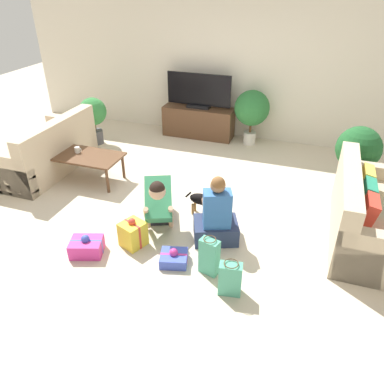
# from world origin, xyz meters

# --- Properties ---
(ground_plane) EXTENTS (16.00, 16.00, 0.00)m
(ground_plane) POSITION_xyz_m (0.00, 0.00, 0.00)
(ground_plane) COLOR beige
(wall_back) EXTENTS (8.40, 0.06, 2.60)m
(wall_back) POSITION_xyz_m (0.00, 2.63, 1.30)
(wall_back) COLOR beige
(wall_back) RESTS_ON ground_plane
(sofa_left) EXTENTS (0.90, 1.76, 0.87)m
(sofa_left) POSITION_xyz_m (-2.40, 0.13, 0.31)
(sofa_left) COLOR #C6B293
(sofa_left) RESTS_ON ground_plane
(sofa_right) EXTENTS (0.90, 1.76, 0.87)m
(sofa_right) POSITION_xyz_m (2.40, -0.13, 0.31)
(sofa_right) COLOR #C6B293
(sofa_right) RESTS_ON ground_plane
(coffee_table) EXTENTS (1.06, 0.60, 0.42)m
(coffee_table) POSITION_xyz_m (-1.57, 0.06, 0.38)
(coffee_table) COLOR brown
(coffee_table) RESTS_ON ground_plane
(tv_console) EXTENTS (1.36, 0.44, 0.57)m
(tv_console) POSITION_xyz_m (-0.54, 2.34, 0.29)
(tv_console) COLOR brown
(tv_console) RESTS_ON ground_plane
(tv) EXTENTS (1.23, 0.20, 0.64)m
(tv) POSITION_xyz_m (-0.54, 2.34, 0.86)
(tv) COLOR black
(tv) RESTS_ON tv_console
(potted_plant_back_right) EXTENTS (0.64, 0.64, 1.01)m
(potted_plant_back_right) POSITION_xyz_m (0.49, 2.29, 0.66)
(potted_plant_back_right) COLOR beige
(potted_plant_back_right) RESTS_ON ground_plane
(potted_plant_corner_right) EXTENTS (0.63, 0.63, 0.97)m
(potted_plant_corner_right) POSITION_xyz_m (2.25, 1.10, 0.63)
(potted_plant_corner_right) COLOR beige
(potted_plant_corner_right) RESTS_ON ground_plane
(potted_plant_corner_left) EXTENTS (0.50, 0.50, 0.87)m
(potted_plant_corner_left) POSITION_xyz_m (-2.25, 1.36, 0.56)
(potted_plant_corner_left) COLOR #4C4C51
(potted_plant_corner_left) RESTS_ON ground_plane
(person_kneeling) EXTENTS (0.59, 0.85, 0.80)m
(person_kneeling) POSITION_xyz_m (-0.06, -0.70, 0.35)
(person_kneeling) COLOR #23232D
(person_kneeling) RESTS_ON ground_plane
(person_sitting) EXTENTS (0.63, 0.59, 0.88)m
(person_sitting) POSITION_xyz_m (0.70, -0.75, 0.31)
(person_sitting) COLOR #283351
(person_sitting) RESTS_ON ground_plane
(dog) EXTENTS (0.50, 0.15, 0.33)m
(dog) POSITION_xyz_m (0.40, -0.28, 0.23)
(dog) COLOR black
(dog) RESTS_ON ground_plane
(gift_box_a) EXTENTS (0.33, 0.34, 0.38)m
(gift_box_a) POSITION_xyz_m (-0.20, -1.16, 0.16)
(gift_box_a) COLOR yellow
(gift_box_a) RESTS_ON ground_plane
(gift_box_b) EXTENTS (0.36, 0.34, 0.19)m
(gift_box_b) POSITION_xyz_m (0.37, -1.30, 0.07)
(gift_box_b) COLOR #3D51BC
(gift_box_b) RESTS_ON ground_plane
(gift_box_c) EXTENTS (0.43, 0.38, 0.25)m
(gift_box_c) POSITION_xyz_m (-0.63, -1.48, 0.10)
(gift_box_c) COLOR #CC3389
(gift_box_c) RESTS_ON ground_plane
(gift_bag_a) EXTENTS (0.23, 0.16, 0.45)m
(gift_bag_a) POSITION_xyz_m (0.79, -1.33, 0.22)
(gift_bag_a) COLOR #4CA384
(gift_bag_a) RESTS_ON ground_plane
(gift_bag_b) EXTENTS (0.25, 0.17, 0.39)m
(gift_bag_b) POSITION_xyz_m (1.07, -1.54, 0.19)
(gift_bag_b) COLOR #4CA384
(gift_bag_b) RESTS_ON ground_plane
(mug) EXTENTS (0.12, 0.08, 0.09)m
(mug) POSITION_xyz_m (-1.76, 0.11, 0.47)
(mug) COLOR silver
(mug) RESTS_ON coffee_table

